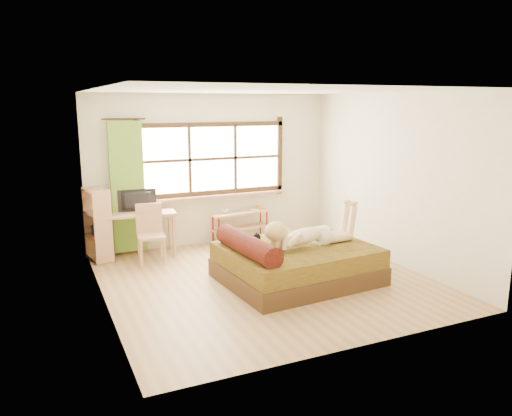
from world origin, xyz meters
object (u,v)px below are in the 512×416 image
woman (309,225)px  chair (150,230)px  kitten (249,241)px  desk (139,218)px  bookshelf (98,224)px  pipe_shelf (241,220)px  bed (294,262)px

woman → chair: woman is taller
kitten → desk: bearing=114.1°
chair → bookshelf: bearing=158.5°
chair → pipe_shelf: chair is taller
chair → kitten: bearing=-53.5°
kitten → bed: bearing=-13.3°
bookshelf → woman: bearing=-53.2°
bed → bookshelf: (-2.44, 2.18, 0.32)m
desk → pipe_shelf: 1.92m
bed → desk: bearing=125.2°
woman → bookshelf: bookshelf is taller
bed → bookshelf: 3.29m
desk → chair: (0.11, -0.36, -0.13)m
bed → chair: 2.46m
desk → bed: bearing=-44.8°
bed → bookshelf: size_ratio=1.85×
chair → desk: bearing=112.1°
kitten → bookshelf: (-1.77, 2.07, -0.04)m
woman → chair: 2.64m
bed → kitten: size_ratio=7.06×
bed → desk: 2.82m
bed → pipe_shelf: 2.28m
desk → woman: bearing=-42.3°
desk → chair: 0.40m
kitten → pipe_shelf: (0.78, 2.17, -0.23)m
bed → bookshelf: bookshelf is taller
kitten → bookshelf: bearing=126.0°
chair → bed: bearing=-41.3°
kitten → bookshelf: bookshelf is taller
bed → bookshelf: bearing=133.7°
chair → pipe_shelf: 1.86m
chair → pipe_shelf: (1.79, 0.49, -0.11)m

